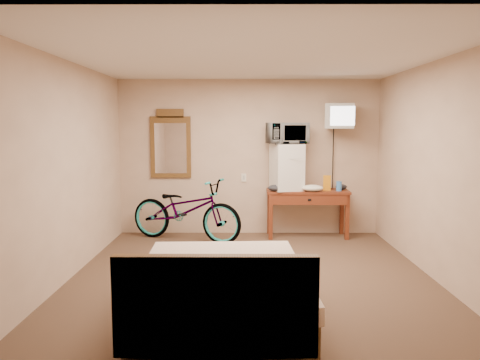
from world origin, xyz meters
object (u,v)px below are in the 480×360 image
(desk, at_px, (308,198))
(blue_cup, at_px, (339,186))
(microwave, at_px, (287,133))
(bed, at_px, (221,295))
(wall_mirror, at_px, (171,145))
(bicycle, at_px, (186,210))
(mini_fridge, at_px, (287,167))
(crt_television, at_px, (340,116))

(desk, bearing_deg, blue_cup, -7.40)
(microwave, xyz_separation_m, bed, (-0.88, -3.42, -1.35))
(wall_mirror, relative_size, bed, 0.56)
(bicycle, relative_size, bed, 0.93)
(microwave, distance_m, bicycle, 1.97)
(desk, relative_size, mini_fridge, 1.78)
(wall_mirror, bearing_deg, crt_television, -5.35)
(wall_mirror, bearing_deg, desk, -7.05)
(mini_fridge, height_order, wall_mirror, wall_mirror)
(mini_fridge, bearing_deg, crt_television, -0.94)
(wall_mirror, bearing_deg, blue_cup, -7.11)
(crt_television, bearing_deg, bed, -116.49)
(microwave, bearing_deg, desk, -18.95)
(microwave, relative_size, wall_mirror, 0.54)
(mini_fridge, height_order, blue_cup, mini_fridge)
(desk, bearing_deg, mini_fridge, 174.15)
(mini_fridge, relative_size, crt_television, 1.20)
(wall_mirror, height_order, bed, wall_mirror)
(wall_mirror, bearing_deg, bed, -75.05)
(desk, xyz_separation_m, microwave, (-0.33, 0.03, 1.02))
(microwave, bearing_deg, wall_mirror, 159.67)
(mini_fridge, height_order, microwave, microwave)
(desk, xyz_separation_m, blue_cup, (0.47, -0.06, 0.20))
(desk, distance_m, blue_cup, 0.52)
(wall_mirror, distance_m, bicycle, 1.14)
(crt_television, xyz_separation_m, bed, (-1.70, -3.40, -1.61))
(blue_cup, bearing_deg, bicycle, -176.01)
(desk, bearing_deg, bed, -109.76)
(blue_cup, xyz_separation_m, crt_television, (0.01, 0.08, 1.08))
(blue_cup, height_order, wall_mirror, wall_mirror)
(wall_mirror, distance_m, bed, 3.96)
(crt_television, height_order, bed, crt_television)
(desk, relative_size, crt_television, 2.15)
(crt_television, relative_size, bicycle, 0.33)
(mini_fridge, xyz_separation_m, wall_mirror, (-1.86, 0.24, 0.34))
(crt_television, xyz_separation_m, bicycle, (-2.38, -0.25, -1.43))
(blue_cup, xyz_separation_m, bicycle, (-2.37, -0.17, -0.34))
(desk, distance_m, bed, 3.61)
(microwave, bearing_deg, crt_television, -14.02)
(microwave, height_order, bed, microwave)
(mini_fridge, distance_m, wall_mirror, 1.91)
(blue_cup, bearing_deg, wall_mirror, 172.89)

